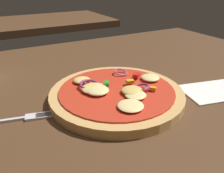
{
  "coord_description": "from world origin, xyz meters",
  "views": [
    {
      "loc": [
        -0.16,
        -0.37,
        0.27
      ],
      "look_at": [
        0.06,
        0.01,
        0.06
      ],
      "focal_mm": 37.13,
      "sensor_mm": 36.0,
      "label": 1
    }
  ],
  "objects": [
    {
      "name": "dining_table",
      "position": [
        0.0,
        0.0,
        0.02
      ],
      "size": [
        1.37,
        0.95,
        0.04
      ],
      "color": "#4C301C",
      "rests_on": "ground"
    },
    {
      "name": "pizza",
      "position": [
        0.06,
        -0.01,
        0.05
      ],
      "size": [
        0.28,
        0.28,
        0.04
      ],
      "color": "tan",
      "rests_on": "dining_table"
    },
    {
      "name": "fork",
      "position": [
        -0.14,
        0.01,
        0.04
      ],
      "size": [
        0.16,
        0.05,
        0.01
      ],
      "color": "silver",
      "rests_on": "dining_table"
    },
    {
      "name": "napkin",
      "position": [
        0.28,
        -0.08,
        0.04
      ],
      "size": [
        0.18,
        0.13,
        0.0
      ],
      "color": "white",
      "rests_on": "dining_table"
    },
    {
      "name": "background_table",
      "position": [
        0.16,
        1.03,
        0.02
      ],
      "size": [
        0.76,
        0.47,
        0.04
      ],
      "color": "#4C301C",
      "rests_on": "ground"
    }
  ]
}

